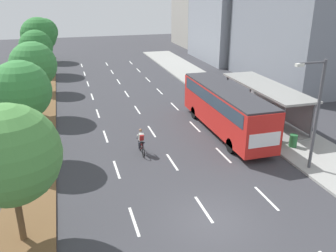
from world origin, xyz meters
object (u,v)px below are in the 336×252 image
object	(u,v)px
cyclist	(141,142)
trash_bin	(293,141)
median_tree_nearest	(9,155)
streetlight	(315,108)
bus_shelter	(268,99)
median_tree_fourth	(36,47)
median_tree_second	(21,91)
bus	(225,106)
median_tree_farthest	(44,32)
median_tree_third	(33,65)
median_tree_fifth	(39,35)

from	to	relation	value
cyclist	trash_bin	xyz separation A→B (m)	(10.02, -2.11, -0.22)
median_tree_nearest	streetlight	distance (m)	15.90
bus_shelter	median_tree_fourth	world-z (taller)	median_tree_fourth
median_tree_second	streetlight	distance (m)	17.19
median_tree_fourth	trash_bin	xyz separation A→B (m)	(16.90, -20.32, -4.02)
bus_shelter	bus	bearing A→B (deg)	-164.21
bus_shelter	median_tree_farthest	bearing A→B (deg)	118.92
bus	median_tree_nearest	xyz separation A→B (m)	(-13.59, -9.09, 2.04)
bus_shelter	median_tree_third	size ratio (longest dim) A/B	1.60
bus	median_tree_second	xyz separation A→B (m)	(-13.80, -0.65, 2.40)
bus	median_tree_second	bearing A→B (deg)	-177.32
median_tree_second	median_tree_fourth	xyz separation A→B (m)	(0.10, 16.89, 0.13)
bus_shelter	cyclist	distance (m)	11.60
median_tree_second	median_tree_fourth	distance (m)	16.89
streetlight	trash_bin	bearing A→B (deg)	70.42
median_tree_nearest	streetlight	xyz separation A→B (m)	(15.76, 2.11, -0.22)
cyclist	median_tree_fourth	size ratio (longest dim) A/B	0.30
median_tree_fourth	streetlight	world-z (taller)	streetlight
trash_bin	median_tree_second	bearing A→B (deg)	168.58
median_tree_nearest	trash_bin	world-z (taller)	median_tree_nearest
bus_shelter	median_tree_second	xyz separation A→B (m)	(-18.07, -1.86, 2.60)
median_tree_nearest	median_tree_third	xyz separation A→B (m)	(0.04, 16.89, 0.24)
cyclist	median_tree_third	xyz separation A→B (m)	(-6.73, 9.77, 3.56)
streetlight	trash_bin	xyz separation A→B (m)	(1.03, 2.90, -3.31)
median_tree_second	median_tree_fourth	world-z (taller)	median_tree_second
median_tree_fifth	streetlight	xyz separation A→B (m)	(15.93, -31.66, -0.86)
median_tree_nearest	median_tree_fourth	world-z (taller)	median_tree_fourth
median_tree_fifth	trash_bin	world-z (taller)	median_tree_fifth
cyclist	median_tree_second	size ratio (longest dim) A/B	0.29
bus	median_tree_fifth	bearing A→B (deg)	119.14
median_tree_fourth	streetlight	distance (m)	28.13
median_tree_fifth	median_tree_farthest	bearing A→B (deg)	87.26
streetlight	median_tree_third	bearing A→B (deg)	136.77
median_tree_farthest	trash_bin	world-z (taller)	median_tree_farthest
median_tree_second	cyclist	bearing A→B (deg)	-10.79
cyclist	trash_bin	distance (m)	10.24
median_tree_third	median_tree_fourth	world-z (taller)	median_tree_fourth
median_tree_fourth	median_tree_fifth	xyz separation A→B (m)	(-0.06, 8.44, 0.16)
cyclist	median_tree_nearest	world-z (taller)	median_tree_nearest
median_tree_third	median_tree_fifth	bearing A→B (deg)	90.70
bus_shelter	streetlight	xyz separation A→B (m)	(-2.11, -8.19, 2.02)
cyclist	median_tree_third	bearing A→B (deg)	124.55
median_tree_third	median_tree_fifth	size ratio (longest dim) A/B	0.90
bus_shelter	trash_bin	distance (m)	5.55
cyclist	median_tree_nearest	xyz separation A→B (m)	(-6.77, -7.11, 3.32)
median_tree_third	median_tree_fourth	size ratio (longest dim) A/B	0.99
cyclist	median_tree_farthest	world-z (taller)	median_tree_farthest
median_tree_fourth	trash_bin	bearing A→B (deg)	-50.25
median_tree_second	trash_bin	world-z (taller)	median_tree_second
bus_shelter	median_tree_nearest	world-z (taller)	median_tree_nearest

